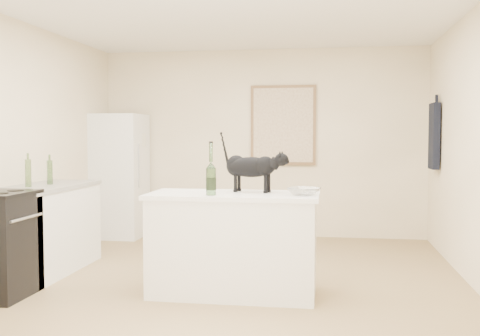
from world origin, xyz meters
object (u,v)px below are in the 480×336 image
Objects in this scene: fridge at (119,176)px; black_cat at (251,170)px; wine_bottle at (211,172)px; glass_bowl at (304,191)px.

black_cat is at bearing -47.95° from fridge.
black_cat is 0.43m from wine_bottle.
fridge is 3.33m from wine_bottle.
glass_bowl is at bearing -44.52° from fridge.
fridge is 6.32× the size of glass_bowl.
fridge is 3.75m from glass_bowl.
black_cat is (2.19, -2.43, 0.25)m from fridge.
glass_bowl is at bearing 7.84° from wine_bottle.
wine_bottle is 0.81m from glass_bowl.
fridge is at bearing 145.48° from black_cat.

